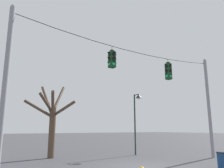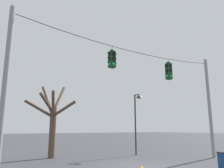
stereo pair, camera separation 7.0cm
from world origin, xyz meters
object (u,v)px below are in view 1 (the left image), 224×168
(utility_pole_left, at_px, (5,87))
(street_lamp, at_px, (137,108))
(traffic_light_near_right_pole, at_px, (112,59))
(traffic_light_over_intersection, at_px, (168,71))
(bare_tree, at_px, (52,119))
(trash_bin, at_px, (222,160))
(utility_pole_right, at_px, (209,106))

(utility_pole_left, xyz_separation_m, street_lamp, (10.56, 4.05, -0.04))
(traffic_light_near_right_pole, height_order, traffic_light_over_intersection, traffic_light_over_intersection)
(utility_pole_left, relative_size, bare_tree, 1.35)
(utility_pole_left, xyz_separation_m, traffic_light_near_right_pole, (5.41, -0.00, 2.20))
(street_lamp, height_order, trash_bin, street_lamp)
(utility_pole_left, distance_m, trash_bin, 11.46)
(traffic_light_near_right_pole, relative_size, trash_bin, 1.49)
(traffic_light_near_right_pole, bearing_deg, street_lamp, 38.16)
(street_lamp, bearing_deg, trash_bin, -90.20)
(utility_pole_right, xyz_separation_m, street_lamp, (-3.84, 4.05, -0.04))
(utility_pole_right, height_order, street_lamp, utility_pole_right)
(utility_pole_left, relative_size, traffic_light_over_intersection, 5.26)
(traffic_light_over_intersection, xyz_separation_m, bare_tree, (-5.93, 6.30, -3.17))
(street_lamp, distance_m, trash_bin, 7.79)
(utility_pole_right, bearing_deg, traffic_light_over_intersection, -180.00)
(traffic_light_near_right_pole, height_order, bare_tree, traffic_light_near_right_pole)
(bare_tree, bearing_deg, trash_bin, -55.43)
(utility_pole_right, height_order, bare_tree, utility_pole_right)
(bare_tree, bearing_deg, traffic_light_over_intersection, -46.75)
(traffic_light_near_right_pole, bearing_deg, utility_pole_left, 180.00)
(bare_tree, relative_size, trash_bin, 6.52)
(utility_pole_right, height_order, traffic_light_near_right_pole, utility_pole_right)
(bare_tree, bearing_deg, traffic_light_near_right_pole, -78.53)
(traffic_light_near_right_pole, distance_m, trash_bin, 8.14)
(traffic_light_over_intersection, bearing_deg, street_lamp, 82.96)
(utility_pole_right, xyz_separation_m, traffic_light_over_intersection, (-4.34, -0.00, 2.17))
(utility_pole_right, height_order, traffic_light_over_intersection, utility_pole_right)
(utility_pole_right, distance_m, traffic_light_near_right_pole, 9.25)
(traffic_light_near_right_pole, bearing_deg, traffic_light_over_intersection, -0.00)
(utility_pole_left, height_order, traffic_light_near_right_pole, utility_pole_left)
(traffic_light_over_intersection, bearing_deg, utility_pole_right, 0.00)
(utility_pole_right, bearing_deg, utility_pole_left, 180.00)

